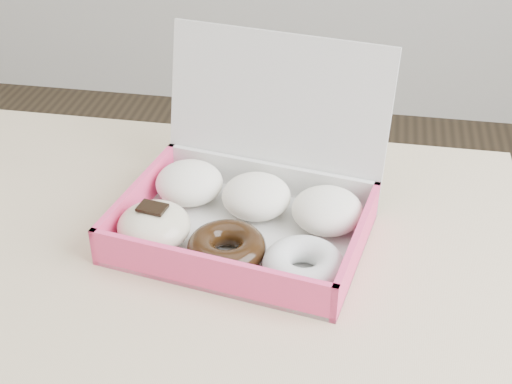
# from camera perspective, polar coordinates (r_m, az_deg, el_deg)

# --- Properties ---
(table) EXTENTS (1.20, 0.80, 0.75)m
(table) POSITION_cam_1_polar(r_m,az_deg,el_deg) (0.97, -15.74, -9.63)
(table) COLOR #D0B488
(table) RESTS_ON ground
(donut_box) EXTENTS (0.35, 0.33, 0.23)m
(donut_box) POSITION_cam_1_polar(r_m,az_deg,el_deg) (0.93, -0.91, -1.24)
(donut_box) COLOR silver
(donut_box) RESTS_ON table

